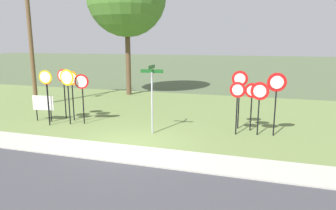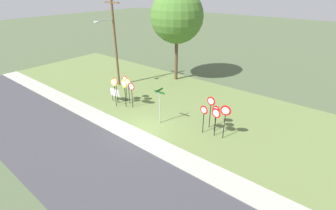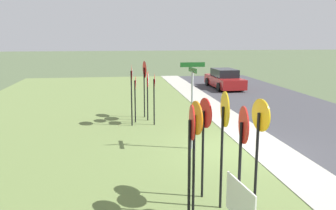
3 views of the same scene
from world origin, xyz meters
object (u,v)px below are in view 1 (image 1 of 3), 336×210
yield_sign_far_left (240,86)px  notice_board (43,104)px  yield_sign_near_left (237,96)px  yield_sign_near_right (277,89)px  stop_sign_near_left (72,85)px  street_name_post (152,93)px  yield_sign_center (259,96)px  stop_sign_near_right (46,86)px  yield_sign_far_right (252,96)px  utility_pole (27,19)px  stop_sign_center_tall (64,83)px  stop_sign_far_center (47,85)px  stop_sign_far_right (82,88)px  stop_sign_far_left (67,85)px

yield_sign_far_left → notice_board: size_ratio=2.06×
yield_sign_near_left → yield_sign_near_right: (1.50, 0.28, 0.32)m
stop_sign_near_left → street_name_post: size_ratio=0.85×
yield_sign_near_right → yield_sign_near_left: bearing=-177.8°
stop_sign_near_left → yield_sign_center: (8.67, 0.16, -0.12)m
stop_sign_near_right → yield_sign_far_right: stop_sign_near_right is taller
utility_pole → stop_sign_center_tall: bearing=-30.2°
yield_sign_near_left → notice_board: yield_sign_near_left is taller
yield_sign_far_right → utility_pole: size_ratio=0.22×
stop_sign_far_center → notice_board: 1.06m
stop_sign_far_right → yield_sign_far_right: bearing=-0.7°
yield_sign_far_left → yield_sign_near_right: bearing=-20.7°
yield_sign_near_left → stop_sign_far_right: bearing=-171.0°
stop_sign_far_center → utility_pole: size_ratio=0.26×
stop_sign_center_tall → yield_sign_far_left: (8.43, 0.68, 0.14)m
stop_sign_center_tall → yield_sign_near_right: size_ratio=0.96×
stop_sign_center_tall → yield_sign_near_left: 8.43m
stop_sign_far_right → stop_sign_far_left: bearing=-164.3°
stop_sign_far_right → street_name_post: 3.65m
yield_sign_far_left → utility_pole: utility_pole is taller
stop_sign_far_left → yield_sign_far_left: 7.74m
notice_board → yield_sign_near_right: bearing=-1.6°
notice_board → street_name_post: bearing=-9.6°
stop_sign_near_left → yield_sign_far_right: stop_sign_near_left is taller
stop_sign_near_left → yield_sign_near_left: bearing=-7.9°
stop_sign_far_center → yield_sign_far_right: 9.38m
street_name_post → stop_sign_near_right: bearing=179.8°
stop_sign_near_right → yield_sign_center: (9.24, 1.27, -0.18)m
yield_sign_far_right → street_name_post: size_ratio=0.73×
yield_sign_far_right → yield_sign_far_left: bearing=165.8°
stop_sign_far_left → yield_sign_center: stop_sign_far_left is taller
stop_sign_far_right → yield_sign_far_right: (7.55, 1.12, -0.16)m
stop_sign_far_left → utility_pole: size_ratio=0.27×
stop_sign_center_tall → yield_sign_far_left: bearing=8.4°
yield_sign_far_left → notice_board: (-9.15, -1.40, -1.09)m
stop_sign_near_left → stop_sign_center_tall: 0.65m
stop_sign_near_left → utility_pole: utility_pole is taller
street_name_post → utility_pole: (-8.80, 3.30, 3.35)m
stop_sign_far_center → street_name_post: 5.36m
stop_sign_near_right → yield_sign_near_left: 8.45m
stop_sign_far_center → stop_sign_center_tall: (0.30, 0.87, -0.01)m
stop_sign_far_center → yield_sign_far_left: size_ratio=0.97×
stop_sign_center_tall → stop_sign_far_left: bearing=-42.4°
yield_sign_far_right → stop_sign_near_right: bearing=-165.0°
stop_sign_center_tall → yield_sign_far_right: bearing=7.0°
yield_sign_far_left → utility_pole: size_ratio=0.27×
yield_sign_far_right → stop_sign_far_left: bearing=-167.0°
stop_sign_far_center → stop_sign_far_right: stop_sign_far_center is taller
stop_sign_far_center → street_name_post: (5.35, -0.24, -0.08)m
stop_sign_far_left → stop_sign_center_tall: stop_sign_far_left is taller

